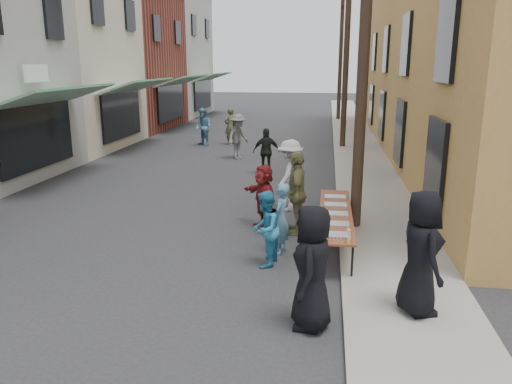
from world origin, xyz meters
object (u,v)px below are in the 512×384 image
(utility_pole_mid, at_px, (347,50))
(utility_pole_far, at_px, (341,54))
(utility_pole_near, at_px, (365,36))
(serving_table, at_px, (336,214))
(catering_tray_sausage, at_px, (337,236))
(guest_front_a, at_px, (312,268))
(server, at_px, (421,253))
(guest_front_c, at_px, (265,229))

(utility_pole_mid, xyz_separation_m, utility_pole_far, (0.00, 12.00, 0.00))
(utility_pole_near, height_order, serving_table, utility_pole_near)
(catering_tray_sausage, distance_m, guest_front_a, 2.02)
(utility_pole_far, xyz_separation_m, guest_front_a, (-0.90, -28.80, -3.54))
(utility_pole_near, bearing_deg, guest_front_a, -100.61)
(utility_pole_mid, relative_size, guest_front_a, 4.67)
(utility_pole_near, bearing_deg, utility_pole_far, 90.00)
(catering_tray_sausage, bearing_deg, serving_table, 90.00)
(utility_pole_far, bearing_deg, server, -88.50)
(utility_pole_mid, relative_size, server, 4.55)
(serving_table, xyz_separation_m, guest_front_a, (-0.40, -3.62, 0.25))
(utility_pole_near, distance_m, guest_front_a, 6.03)
(server, bearing_deg, utility_pole_mid, -13.68)
(serving_table, distance_m, catering_tray_sausage, 1.65)
(utility_pole_near, distance_m, utility_pole_mid, 12.00)
(utility_pole_mid, bearing_deg, utility_pole_near, -90.00)
(catering_tray_sausage, bearing_deg, server, -49.42)
(utility_pole_far, distance_m, guest_front_c, 26.87)
(utility_pole_mid, height_order, guest_front_c, utility_pole_mid)
(utility_pole_mid, height_order, catering_tray_sausage, utility_pole_mid)
(utility_pole_near, distance_m, guest_front_c, 4.90)
(utility_pole_far, bearing_deg, catering_tray_sausage, -91.07)
(serving_table, relative_size, catering_tray_sausage, 8.00)
(guest_front_a, height_order, server, server)
(utility_pole_far, height_order, catering_tray_sausage, utility_pole_far)
(serving_table, bearing_deg, server, -68.18)
(utility_pole_far, distance_m, guest_front_a, 29.03)
(utility_pole_mid, distance_m, serving_table, 13.72)
(guest_front_c, xyz_separation_m, server, (2.63, -1.74, 0.33))
(serving_table, bearing_deg, guest_front_c, -135.63)
(catering_tray_sausage, bearing_deg, utility_pole_near, 79.98)
(utility_pole_near, xyz_separation_m, utility_pole_far, (0.00, 24.00, 0.00))
(serving_table, height_order, guest_front_a, guest_front_a)
(utility_pole_far, relative_size, catering_tray_sausage, 18.00)
(serving_table, xyz_separation_m, server, (1.24, -3.10, 0.38))
(utility_pole_near, distance_m, serving_table, 4.00)
(catering_tray_sausage, bearing_deg, utility_pole_mid, 88.07)
(utility_pole_far, xyz_separation_m, catering_tray_sausage, (-0.50, -26.83, -3.71))
(utility_pole_near, distance_m, server, 5.52)
(utility_pole_near, bearing_deg, catering_tray_sausage, -100.02)
(utility_pole_near, bearing_deg, server, -80.19)
(utility_pole_mid, relative_size, catering_tray_sausage, 18.00)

